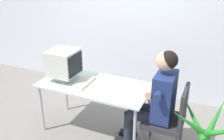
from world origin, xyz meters
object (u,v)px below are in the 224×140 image
Objects in this scene: keyboard at (84,82)px; desk at (95,88)px; crt_monitor at (64,63)px; office_chair at (170,117)px; person_seated at (156,97)px.

desk is at bearing 14.83° from keyboard.
crt_monitor is 1.03× the size of keyboard.
desk is 1.04m from office_chair.
crt_monitor is (-0.44, -0.02, 0.30)m from desk.
keyboard is at bearing -165.17° from desk.
crt_monitor is at bearing -177.43° from desk.
keyboard is (-0.14, -0.04, 0.07)m from desk.
crt_monitor is 1.54m from office_chair.
crt_monitor is at bearing 179.48° from office_chair.
office_chair is at bearing -0.52° from crt_monitor.
desk is at bearing 2.57° from crt_monitor.
person_seated reaches higher than crt_monitor.
office_chair is (1.03, -0.03, -0.16)m from desk.
person_seated is (0.98, 0.00, 0.00)m from keyboard.
office_chair is 0.69× the size of person_seated.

